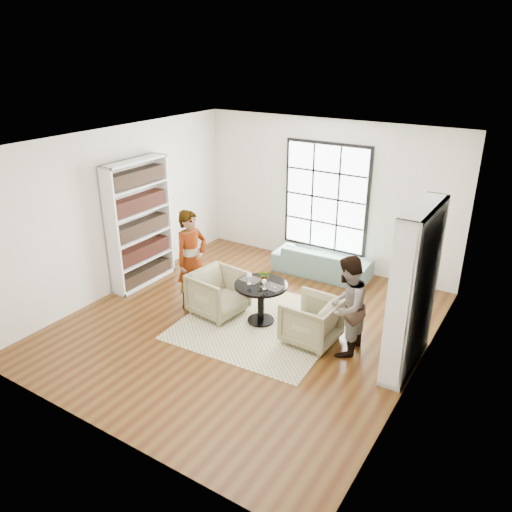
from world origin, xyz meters
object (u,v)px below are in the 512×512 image
Objects in this scene: person_right at (346,306)px; person_left at (192,259)px; armchair_left at (218,293)px; flower_centerpiece at (265,277)px; armchair_right at (311,321)px; wine_glass_right at (264,282)px; pedestal_table at (261,294)px; wine_glass_left at (249,276)px; sofa at (322,261)px.

person_left is at bearing -91.23° from person_right.
armchair_left is 0.93m from flower_centerpiece.
person_right is at bearing 92.31° from armchair_right.
flower_centerpiece is (-0.94, 0.16, 0.45)m from armchair_right.
flower_centerpiece reaches higher than armchair_left.
flower_centerpiece is at bearing -69.89° from person_left.
person_right is 8.93× the size of wine_glass_right.
person_left is (-2.29, -0.04, 0.52)m from armchair_right.
flower_centerpiece is at bearing -97.44° from armchair_right.
armchair_right is 2.35m from person_left.
armchair_left is 0.74m from person_left.
armchair_left is (-0.77, -0.14, -0.12)m from pedestal_table.
person_right is at bearing -77.64° from person_left.
wine_glass_left is at bearing -87.50° from armchair_right.
armchair_right is 1.23m from wine_glass_left.
person_right is (1.52, -0.09, 0.27)m from pedestal_table.
person_right is 6.78× the size of flower_centerpiece.
pedestal_table is 0.50× the size of person_left.
armchair_left is at bearing -91.03° from person_right.
pedestal_table is at bearing 138.12° from wine_glass_right.
person_left reaches higher than armchair_left.
person_right is at bearing -6.19° from flower_centerpiece.
pedestal_table is 3.83× the size of flower_centerpiece.
pedestal_table is 1.04× the size of armchair_left.
flower_centerpiece is (1.35, 0.20, -0.07)m from person_left.
armchair_left is at bearing -165.67° from flower_centerpiece.
flower_centerpiece reaches higher than sofa.
wine_glass_right is (0.08, -2.36, 0.54)m from sofa.
pedestal_table is 0.45× the size of sofa.
pedestal_table is 2.25m from sofa.
wine_glass_left is 1.10× the size of wine_glass_right.
armchair_left is 0.54× the size of person_right.
sofa is 2.81m from person_left.
armchair_right is 0.95m from wine_glass_right.
pedestal_table is at bearing -72.64° from person_left.
armchair_left is 3.69× the size of flower_centerpiece.
flower_centerpiece is at bearing 67.14° from pedestal_table.
sofa is 10.15× the size of wine_glass_left.
sofa is 2.52m from armchair_left.
pedestal_table is 0.99m from armchair_right.
wine_glass_right reaches higher than sofa.
pedestal_table is at bearing 30.13° from wine_glass_left.
flower_centerpiece reaches higher than pedestal_table.
sofa is 8.47× the size of flower_centerpiece.
sofa is 1.10× the size of person_left.
armchair_left is 1.06× the size of armchair_right.
wine_glass_left is at bearing -79.53° from armchair_left.
person_left is 2.84m from person_right.
wine_glass_right is 0.22m from flower_centerpiece.
person_left is at bearing -171.40° from flower_centerpiece.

